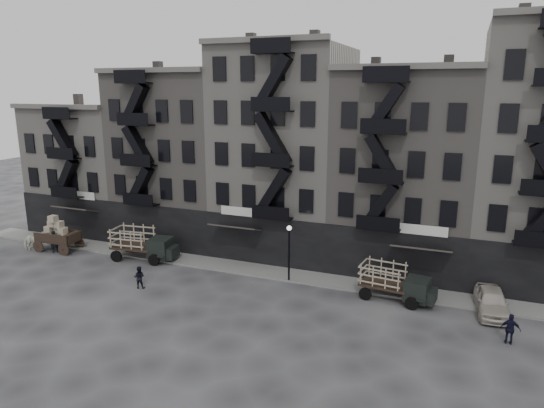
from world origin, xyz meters
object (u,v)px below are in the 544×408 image
at_px(horse, 34,241).
at_px(pedestrian_west, 54,242).
at_px(stake_truck_west, 143,242).
at_px(stake_truck_east, 395,280).
at_px(pedestrian_mid, 139,277).
at_px(wagon, 57,230).
at_px(car_east, 492,301).
at_px(policeman, 510,329).

xyz_separation_m(horse, pedestrian_west, (2.05, 0.27, 0.13)).
bearing_deg(stake_truck_west, pedestrian_west, -177.31).
xyz_separation_m(stake_truck_east, pedestrian_mid, (-17.07, -4.64, -0.59)).
relative_size(wagon, stake_truck_west, 0.68).
distance_m(stake_truck_east, pedestrian_west, 28.52).
xyz_separation_m(car_east, policeman, (0.79, -3.77, 0.10)).
height_order(stake_truck_west, car_east, stake_truck_west).
relative_size(horse, wagon, 0.52).
distance_m(wagon, car_east, 34.68).
distance_m(horse, stake_truck_west, 10.35).
relative_size(stake_truck_west, stake_truck_east, 1.11).
distance_m(stake_truck_east, pedestrian_mid, 17.70).
bearing_deg(wagon, car_east, -1.49).
xyz_separation_m(car_east, pedestrian_mid, (-23.00, -4.96, 0.03)).
distance_m(stake_truck_east, policeman, 7.58).
bearing_deg(pedestrian_mid, stake_truck_east, 175.64).
bearing_deg(wagon, policeman, -7.60).
xyz_separation_m(stake_truck_east, car_east, (5.94, 0.32, -0.62)).
xyz_separation_m(wagon, stake_truck_east, (28.72, 0.45, -0.41)).
xyz_separation_m(stake_truck_west, car_east, (26.29, -0.02, -0.77)).
height_order(horse, stake_truck_west, stake_truck_west).
bearing_deg(pedestrian_mid, policeman, 163.30).
height_order(horse, pedestrian_west, pedestrian_west).
distance_m(wagon, stake_truck_east, 28.73).
xyz_separation_m(wagon, car_east, (34.66, 0.77, -1.03)).
height_order(wagon, policeman, wagon).
xyz_separation_m(stake_truck_east, pedestrian_west, (-28.50, -1.02, -0.43)).
bearing_deg(stake_truck_west, stake_truck_east, -7.75).
distance_m(wagon, policeman, 35.59).
xyz_separation_m(stake_truck_west, pedestrian_west, (-8.14, -1.36, -0.58)).
height_order(car_east, pedestrian_west, pedestrian_west).
height_order(stake_truck_west, pedestrian_mid, stake_truck_west).
bearing_deg(pedestrian_mid, pedestrian_west, -37.14).
distance_m(stake_truck_west, policeman, 27.36).
relative_size(wagon, pedestrian_mid, 2.36).
relative_size(stake_truck_west, car_east, 1.23).
distance_m(stake_truck_east, car_east, 5.98).
bearing_deg(pedestrian_mid, wagon, -39.36).
bearing_deg(car_east, pedestrian_west, 176.70).
relative_size(wagon, policeman, 2.18).
relative_size(horse, pedestrian_mid, 1.23).
relative_size(stake_truck_east, pedestrian_west, 2.60).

